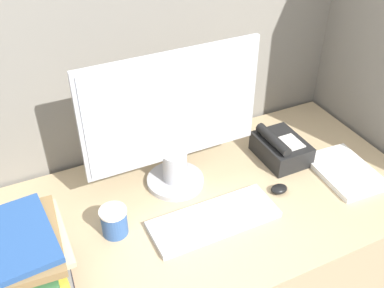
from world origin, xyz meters
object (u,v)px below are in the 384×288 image
coffee_cup (114,221)px  book_stack (22,265)px  desk_telephone (280,148)px  keyboard (215,219)px  mouse (279,189)px  monitor (173,125)px

coffee_cup → book_stack: bearing=-157.9°
book_stack → desk_telephone: size_ratio=1.59×
keyboard → coffee_cup: coffee_cup is taller
mouse → coffee_cup: bearing=173.3°
coffee_cup → book_stack: (-0.28, -0.11, 0.07)m
coffee_cup → desk_telephone: desk_telephone is taller
monitor → book_stack: (-0.54, -0.25, -0.13)m
monitor → mouse: monitor is taller
keyboard → book_stack: bearing=-178.1°
keyboard → coffee_cup: 0.32m
desk_telephone → keyboard: bearing=-153.6°
mouse → book_stack: bearing=-176.9°
desk_telephone → book_stack: bearing=-167.9°
book_stack → desk_telephone: bearing=12.1°
keyboard → coffee_cup: size_ratio=4.44×
monitor → book_stack: 0.61m
monitor → book_stack: bearing=-155.4°
keyboard → desk_telephone: bearing=26.4°
mouse → book_stack: (-0.84, -0.05, 0.10)m
keyboard → desk_telephone: 0.42m
coffee_cup → desk_telephone: (0.68, 0.09, -0.00)m
mouse → desk_telephone: 0.20m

